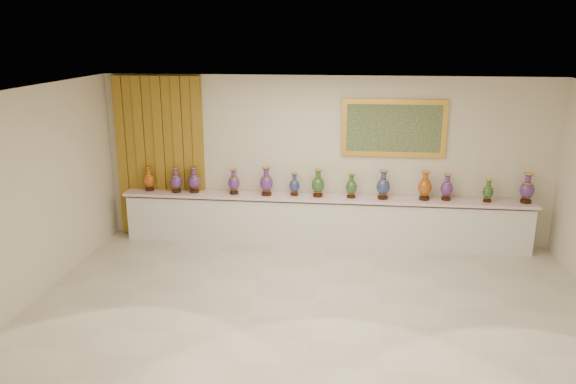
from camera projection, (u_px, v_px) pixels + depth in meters
The scene contains 17 objects.
ground at pixel (315, 300), 8.06m from camera, with size 8.00×8.00×0.00m, color beige.
room at pixel (196, 153), 10.22m from camera, with size 8.00×8.00×8.00m.
counter at pixel (324, 221), 10.11m from camera, with size 7.28×0.48×0.90m.
vase_0 at pixel (149, 180), 10.30m from camera, with size 0.24×0.24×0.45m.
vase_1 at pixel (176, 181), 10.18m from camera, with size 0.28×0.28×0.46m.
vase_2 at pixel (194, 181), 10.18m from camera, with size 0.25×0.25×0.47m.
vase_3 at pixel (234, 183), 10.08m from camera, with size 0.24×0.24×0.46m.
vase_4 at pixel (266, 183), 9.99m from camera, with size 0.25×0.25×0.52m.
vase_5 at pixel (294, 185), 10.00m from camera, with size 0.21×0.21×0.41m.
vase_6 at pixel (318, 184), 9.91m from camera, with size 0.23×0.23×0.49m.
vase_7 at pixel (351, 187), 9.85m from camera, with size 0.21×0.21×0.43m.
vase_8 at pixel (383, 186), 9.77m from camera, with size 0.30×0.30×0.51m.
vase_9 at pixel (425, 187), 9.72m from camera, with size 0.29×0.29×0.51m.
vase_10 at pixel (447, 188), 9.71m from camera, with size 0.23×0.23×0.46m.
vase_11 at pixel (488, 192), 9.61m from camera, with size 0.24×0.24×0.40m.
vase_12 at pixel (527, 190), 9.54m from camera, with size 0.24×0.24×0.52m.
label_card at pixel (201, 194), 10.09m from camera, with size 0.10×0.06×0.00m, color white.
Camera 1 is at (0.45, -7.32, 3.71)m, focal length 35.00 mm.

